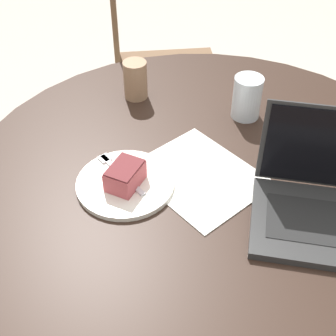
% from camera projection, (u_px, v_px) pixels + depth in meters
% --- Properties ---
extents(ground_plane, '(12.00, 12.00, 0.00)m').
position_uv_depth(ground_plane, '(197.00, 328.00, 1.57)').
color(ground_plane, '#B7AD9E').
extents(dining_table, '(1.19, 1.19, 0.70)m').
position_uv_depth(dining_table, '(206.00, 215.00, 1.19)').
color(dining_table, black).
rests_on(dining_table, ground_plane).
extents(chair, '(0.55, 0.55, 0.93)m').
position_uv_depth(chair, '(151.00, 71.00, 1.89)').
color(chair, brown).
rests_on(chair, ground_plane).
extents(paper_document, '(0.33, 0.29, 0.00)m').
position_uv_depth(paper_document, '(199.00, 176.00, 1.10)').
color(paper_document, white).
rests_on(paper_document, dining_table).
extents(plate, '(0.23, 0.23, 0.01)m').
position_uv_depth(plate, '(125.00, 183.00, 1.08)').
color(plate, silver).
rests_on(plate, dining_table).
extents(cake_slice, '(0.10, 0.11, 0.05)m').
position_uv_depth(cake_slice, '(125.00, 175.00, 1.05)').
color(cake_slice, '#B74C51').
rests_on(cake_slice, plate).
extents(fork, '(0.17, 0.05, 0.00)m').
position_uv_depth(fork, '(117.00, 170.00, 1.10)').
color(fork, silver).
rests_on(fork, plate).
extents(coffee_glass, '(0.07, 0.07, 0.11)m').
position_uv_depth(coffee_glass, '(135.00, 80.00, 1.32)').
color(coffee_glass, '#997556').
rests_on(coffee_glass, dining_table).
extents(water_glass, '(0.08, 0.08, 0.12)m').
position_uv_depth(water_glass, '(247.00, 97.00, 1.25)').
color(water_glass, silver).
rests_on(water_glass, dining_table).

